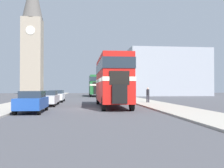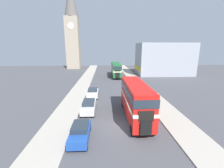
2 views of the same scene
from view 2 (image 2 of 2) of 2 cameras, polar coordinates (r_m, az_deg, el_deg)
The scene contains 11 objects.
ground_plane at distance 17.19m, azimuth 2.84°, elevation -16.02°, with size 120.00×120.00×0.00m, color #47474C.
sidewalk_right at distance 19.01m, azimuth 24.20°, elevation -14.02°, with size 3.50×120.00×0.12m.
sidewalk_left at distance 17.86m, azimuth -20.13°, elevation -15.48°, with size 3.50×120.00×0.12m.
double_decker_bus at distance 18.44m, azimuth 9.01°, elevation -5.22°, with size 2.42×9.73×4.38m.
bus_distant at distance 45.47m, azimuth 1.55°, elevation 5.89°, with size 2.40×10.96×4.08m.
car_parked_near at distance 15.10m, azimuth -12.01°, elevation -17.44°, with size 1.70×4.08×1.50m.
car_parked_mid at distance 20.98m, azimuth -8.85°, elevation -8.23°, with size 1.78×4.68×1.44m.
car_parked_far at distance 27.06m, azimuth -7.31°, elevation -3.18°, with size 1.85×4.10×1.43m.
pedestrian_walking at distance 24.24m, azimuth 17.11°, elevation -4.95°, with size 0.33×0.33×1.63m.
church_tower at distance 67.01m, azimuth -14.96°, elevation 20.50°, with size 5.53×5.53×33.47m.
shop_building_block at distance 51.71m, azimuth 19.24°, elevation 8.94°, with size 17.20×9.06×10.03m.
Camera 2 is at (-1.58, -14.88, 8.47)m, focal length 24.00 mm.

